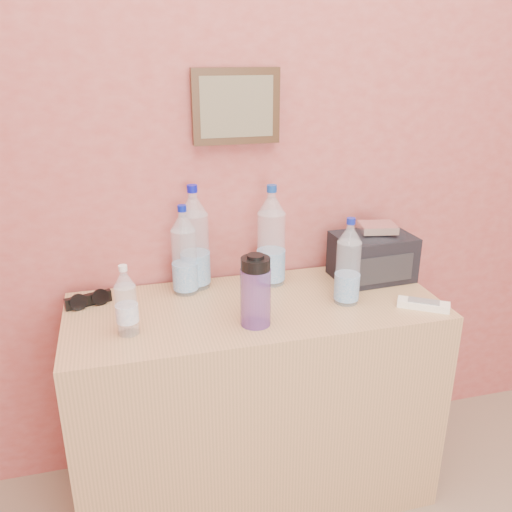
{
  "coord_description": "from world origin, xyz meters",
  "views": [
    {
      "loc": [
        -0.54,
        0.14,
        1.59
      ],
      "look_at": [
        -0.13,
        1.71,
        0.96
      ],
      "focal_mm": 38.0,
      "sensor_mm": 36.0,
      "label": 1
    }
  ],
  "objects_px": {
    "pet_large_d": "(348,266)",
    "ac_remote": "(423,305)",
    "pet_large_a": "(184,255)",
    "sunglasses": "(88,300)",
    "pet_large_b": "(195,243)",
    "pet_large_c": "(271,241)",
    "foil_packet": "(378,227)",
    "toiletry_bag": "(372,254)",
    "nalgene_bottle": "(256,291)",
    "pet_small": "(126,304)",
    "dresser": "(255,402)"
  },
  "relations": [
    {
      "from": "pet_small",
      "to": "foil_packet",
      "type": "distance_m",
      "value": 0.92
    },
    {
      "from": "pet_large_a",
      "to": "foil_packet",
      "type": "xyz_separation_m",
      "value": [
        0.69,
        -0.07,
        0.06
      ]
    },
    {
      "from": "sunglasses",
      "to": "ac_remote",
      "type": "xyz_separation_m",
      "value": [
        1.08,
        -0.3,
        -0.01
      ]
    },
    {
      "from": "toiletry_bag",
      "to": "foil_packet",
      "type": "distance_m",
      "value": 0.11
    },
    {
      "from": "nalgene_bottle",
      "to": "ac_remote",
      "type": "height_order",
      "value": "nalgene_bottle"
    },
    {
      "from": "pet_large_a",
      "to": "sunglasses",
      "type": "distance_m",
      "value": 0.35
    },
    {
      "from": "dresser",
      "to": "toiletry_bag",
      "type": "distance_m",
      "value": 0.69
    },
    {
      "from": "sunglasses",
      "to": "pet_large_c",
      "type": "bearing_deg",
      "value": -15.32
    },
    {
      "from": "toiletry_bag",
      "to": "pet_large_b",
      "type": "bearing_deg",
      "value": 168.85
    },
    {
      "from": "dresser",
      "to": "pet_large_a",
      "type": "bearing_deg",
      "value": 142.01
    },
    {
      "from": "ac_remote",
      "to": "foil_packet",
      "type": "xyz_separation_m",
      "value": [
        -0.05,
        0.26,
        0.19
      ]
    },
    {
      "from": "pet_large_a",
      "to": "pet_small",
      "type": "xyz_separation_m",
      "value": [
        -0.21,
        -0.25,
        -0.04
      ]
    },
    {
      "from": "sunglasses",
      "to": "nalgene_bottle",
      "type": "bearing_deg",
      "value": -45.38
    },
    {
      "from": "nalgene_bottle",
      "to": "toiletry_bag",
      "type": "xyz_separation_m",
      "value": [
        0.51,
        0.24,
        -0.02
      ]
    },
    {
      "from": "pet_large_a",
      "to": "ac_remote",
      "type": "distance_m",
      "value": 0.82
    },
    {
      "from": "dresser",
      "to": "nalgene_bottle",
      "type": "xyz_separation_m",
      "value": [
        -0.03,
        -0.13,
        0.5
      ]
    },
    {
      "from": "foil_packet",
      "to": "dresser",
      "type": "bearing_deg",
      "value": -168.58
    },
    {
      "from": "dresser",
      "to": "ac_remote",
      "type": "height_order",
      "value": "ac_remote"
    },
    {
      "from": "pet_large_d",
      "to": "ac_remote",
      "type": "xyz_separation_m",
      "value": [
        0.23,
        -0.11,
        -0.12
      ]
    },
    {
      "from": "pet_large_d",
      "to": "ac_remote",
      "type": "bearing_deg",
      "value": -24.99
    },
    {
      "from": "pet_large_a",
      "to": "ac_remote",
      "type": "bearing_deg",
      "value": -23.68
    },
    {
      "from": "pet_large_d",
      "to": "ac_remote",
      "type": "distance_m",
      "value": 0.28
    },
    {
      "from": "pet_large_d",
      "to": "pet_large_a",
      "type": "bearing_deg",
      "value": 156.91
    },
    {
      "from": "pet_large_a",
      "to": "nalgene_bottle",
      "type": "bearing_deg",
      "value": -58.76
    },
    {
      "from": "pet_large_c",
      "to": "sunglasses",
      "type": "height_order",
      "value": "pet_large_c"
    },
    {
      "from": "toiletry_bag",
      "to": "pet_large_c",
      "type": "bearing_deg",
      "value": 169.18
    },
    {
      "from": "sunglasses",
      "to": "toiletry_bag",
      "type": "xyz_separation_m",
      "value": [
        1.02,
        -0.02,
        0.07
      ]
    },
    {
      "from": "pet_large_a",
      "to": "pet_large_c",
      "type": "relative_size",
      "value": 0.87
    },
    {
      "from": "pet_large_a",
      "to": "pet_large_b",
      "type": "distance_m",
      "value": 0.06
    },
    {
      "from": "pet_large_a",
      "to": "pet_small",
      "type": "relative_size",
      "value": 1.43
    },
    {
      "from": "pet_large_c",
      "to": "sunglasses",
      "type": "distance_m",
      "value": 0.66
    },
    {
      "from": "pet_large_a",
      "to": "pet_small",
      "type": "distance_m",
      "value": 0.33
    },
    {
      "from": "pet_large_d",
      "to": "pet_small",
      "type": "distance_m",
      "value": 0.72
    },
    {
      "from": "ac_remote",
      "to": "pet_large_c",
      "type": "bearing_deg",
      "value": 176.06
    },
    {
      "from": "pet_large_a",
      "to": "toiletry_bag",
      "type": "xyz_separation_m",
      "value": [
        0.69,
        -0.05,
        -0.05
      ]
    },
    {
      "from": "pet_large_d",
      "to": "foil_packet",
      "type": "height_order",
      "value": "pet_large_d"
    },
    {
      "from": "pet_large_c",
      "to": "foil_packet",
      "type": "relative_size",
      "value": 2.91
    },
    {
      "from": "sunglasses",
      "to": "toiletry_bag",
      "type": "bearing_deg",
      "value": -18.95
    },
    {
      "from": "ac_remote",
      "to": "pet_large_b",
      "type": "bearing_deg",
      "value": -174.38
    },
    {
      "from": "pet_large_a",
      "to": "toiletry_bag",
      "type": "relative_size",
      "value": 1.14
    },
    {
      "from": "foil_packet",
      "to": "pet_large_b",
      "type": "bearing_deg",
      "value": 170.64
    },
    {
      "from": "dresser",
      "to": "pet_small",
      "type": "relative_size",
      "value": 5.63
    },
    {
      "from": "ac_remote",
      "to": "nalgene_bottle",
      "type": "bearing_deg",
      "value": -150.24
    },
    {
      "from": "pet_small",
      "to": "ac_remote",
      "type": "bearing_deg",
      "value": -4.47
    },
    {
      "from": "pet_large_a",
      "to": "sunglasses",
      "type": "xyz_separation_m",
      "value": [
        -0.33,
        -0.03,
        -0.12
      ]
    },
    {
      "from": "nalgene_bottle",
      "to": "toiletry_bag",
      "type": "bearing_deg",
      "value": 25.49
    },
    {
      "from": "nalgene_bottle",
      "to": "ac_remote",
      "type": "bearing_deg",
      "value": -3.43
    },
    {
      "from": "pet_large_c",
      "to": "pet_small",
      "type": "distance_m",
      "value": 0.58
    },
    {
      "from": "pet_large_c",
      "to": "pet_large_d",
      "type": "bearing_deg",
      "value": -47.47
    },
    {
      "from": "pet_large_c",
      "to": "ac_remote",
      "type": "xyz_separation_m",
      "value": [
        0.43,
        -0.33,
        -0.15
      ]
    }
  ]
}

